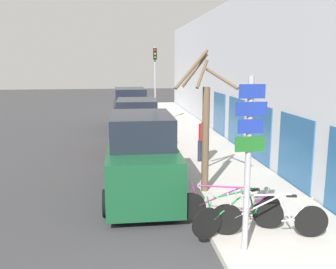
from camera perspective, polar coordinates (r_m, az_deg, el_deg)
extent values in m
plane|color=#333335|center=(15.42, -4.22, -3.08)|extent=(80.00, 80.00, 0.00)
cube|color=#ADA89E|center=(18.43, 3.33, -0.51)|extent=(3.20, 32.00, 0.15)
cube|color=#B2B7C1|center=(18.49, 8.84, 9.33)|extent=(0.20, 32.00, 6.50)
cube|color=#26598C|center=(11.56, 18.73, -2.36)|extent=(0.03, 2.08, 2.06)
cube|color=#26598C|center=(14.04, 13.76, 0.18)|extent=(0.03, 2.08, 2.06)
cube|color=#26598C|center=(16.61, 10.30, 1.95)|extent=(0.03, 2.08, 2.06)
cube|color=#26598C|center=(19.24, 7.78, 3.23)|extent=(0.03, 2.08, 2.06)
cylinder|color=#939399|center=(7.13, 12.06, -4.77)|extent=(0.11, 0.11, 3.34)
cube|color=navy|center=(6.82, 12.71, 6.44)|extent=(0.48, 0.02, 0.25)
cube|color=navy|center=(6.85, 12.60, 3.83)|extent=(0.58, 0.02, 0.25)
cube|color=navy|center=(6.90, 12.49, 1.24)|extent=(0.48, 0.02, 0.25)
cube|color=#19591E|center=(6.96, 12.38, -1.44)|extent=(0.56, 0.02, 0.28)
cylinder|color=black|center=(8.10, 8.92, -12.70)|extent=(0.68, 0.16, 0.68)
cylinder|color=black|center=(8.45, 20.99, -12.29)|extent=(0.68, 0.16, 0.68)
cylinder|color=#B7B7BC|center=(8.07, 13.67, -10.55)|extent=(0.96, 0.22, 0.56)
cylinder|color=#B7B7BC|center=(8.01, 14.36, -8.94)|extent=(1.12, 0.25, 0.09)
cylinder|color=#B7B7BC|center=(8.20, 17.60, -10.60)|extent=(0.21, 0.07, 0.49)
cylinder|color=#B7B7BC|center=(8.36, 18.97, -12.23)|extent=(0.60, 0.14, 0.08)
cylinder|color=#B7B7BC|center=(8.29, 19.66, -10.68)|extent=(0.45, 0.11, 0.55)
cylinder|color=#B7B7BC|center=(8.00, 9.61, -10.78)|extent=(0.21, 0.07, 0.59)
cube|color=black|center=(8.14, 18.31, -8.88)|extent=(0.21, 0.12, 0.04)
cylinder|color=#99999E|center=(7.91, 10.31, -8.82)|extent=(0.11, 0.44, 0.02)
cylinder|color=black|center=(7.89, 5.90, -13.34)|extent=(0.65, 0.24, 0.67)
cylinder|color=black|center=(8.76, 15.06, -11.12)|extent=(0.65, 0.24, 0.67)
cylinder|color=#197233|center=(8.07, 9.65, -10.45)|extent=(0.87, 0.31, 0.55)
cylinder|color=#197233|center=(8.03, 10.18, -8.78)|extent=(1.00, 0.35, 0.09)
cylinder|color=#197233|center=(8.37, 12.61, -9.95)|extent=(0.20, 0.09, 0.48)
cylinder|color=#197233|center=(8.58, 13.61, -11.34)|extent=(0.54, 0.20, 0.08)
cylinder|color=#197233|center=(8.55, 14.11, -9.76)|extent=(0.41, 0.16, 0.54)
cylinder|color=#197233|center=(7.81, 6.46, -11.30)|extent=(0.19, 0.09, 0.58)
cube|color=black|center=(8.33, 13.13, -8.20)|extent=(0.21, 0.14, 0.04)
cylinder|color=#99999E|center=(7.75, 7.01, -9.23)|extent=(0.16, 0.43, 0.02)
cylinder|color=black|center=(8.72, 3.66, -10.90)|extent=(0.62, 0.29, 0.66)
cylinder|color=black|center=(8.59, 14.99, -11.63)|extent=(0.62, 0.29, 0.66)
cylinder|color=#8C1E72|center=(8.52, 7.91, -9.32)|extent=(0.89, 0.40, 0.54)
cylinder|color=#8C1E72|center=(8.44, 8.52, -7.88)|extent=(1.03, 0.45, 0.09)
cylinder|color=#8C1E72|center=(8.49, 11.63, -9.70)|extent=(0.20, 0.11, 0.48)
cylinder|color=#8C1E72|center=(8.58, 12.99, -11.38)|extent=(0.56, 0.25, 0.08)
cylinder|color=#8C1E72|center=(8.49, 13.64, -9.96)|extent=(0.42, 0.20, 0.53)
cylinder|color=#8C1E72|center=(8.61, 4.24, -9.21)|extent=(0.20, 0.11, 0.57)
cube|color=black|center=(8.40, 12.27, -8.13)|extent=(0.22, 0.15, 0.04)
cylinder|color=#99999E|center=(8.50, 4.83, -7.47)|extent=(0.19, 0.42, 0.02)
cube|color=#144728|center=(10.67, -4.09, -4.70)|extent=(1.89, 4.79, 1.33)
cube|color=black|center=(10.25, -4.12, 0.83)|extent=(1.68, 2.50, 0.82)
cylinder|color=black|center=(12.23, -8.70, -5.28)|extent=(0.23, 0.67, 0.67)
cylinder|color=black|center=(12.30, -0.13, -5.06)|extent=(0.23, 0.67, 0.67)
cylinder|color=black|center=(9.43, -9.24, -10.26)|extent=(0.23, 0.67, 0.67)
cylinder|color=black|center=(9.52, 1.99, -9.91)|extent=(0.23, 0.67, 0.67)
cube|color=maroon|center=(15.80, -4.73, 0.28)|extent=(1.97, 4.30, 1.27)
cube|color=black|center=(15.47, -4.78, 3.91)|extent=(1.70, 2.27, 0.78)
cylinder|color=black|center=(17.19, -7.68, -0.57)|extent=(0.25, 0.66, 0.65)
cylinder|color=black|center=(17.20, -1.76, -0.48)|extent=(0.25, 0.66, 0.65)
cylinder|color=black|center=(14.64, -8.15, -2.60)|extent=(0.25, 0.66, 0.65)
cylinder|color=black|center=(14.65, -1.20, -2.49)|extent=(0.25, 0.66, 0.65)
cube|color=black|center=(21.32, -5.75, 3.15)|extent=(1.91, 4.70, 1.35)
cube|color=black|center=(21.02, -5.78, 5.97)|extent=(1.68, 2.46, 0.79)
cylinder|color=black|center=(22.79, -8.21, 2.27)|extent=(0.23, 0.68, 0.68)
cylinder|color=black|center=(22.88, -3.66, 2.39)|extent=(0.23, 0.68, 0.68)
cylinder|color=black|center=(19.94, -8.09, 1.04)|extent=(0.23, 0.68, 0.68)
cylinder|color=black|center=(20.04, -2.90, 1.18)|extent=(0.23, 0.68, 0.68)
cylinder|color=#1E2338|center=(13.83, 5.93, -2.45)|extent=(0.14, 0.14, 0.77)
cylinder|color=#1E2338|center=(13.76, 4.84, -2.51)|extent=(0.14, 0.14, 0.77)
cylinder|color=maroon|center=(13.65, 5.44, 0.35)|extent=(0.35, 0.35, 0.61)
sphere|color=tan|center=(13.58, 5.47, 2.05)|extent=(0.21, 0.21, 0.21)
cylinder|color=brown|center=(10.40, 5.73, -0.84)|extent=(0.20, 0.20, 2.92)
cylinder|color=brown|center=(9.91, 8.22, 8.44)|extent=(0.72, 0.83, 0.55)
cylinder|color=brown|center=(10.17, 4.08, 9.70)|extent=(0.72, 0.19, 0.92)
cylinder|color=brown|center=(9.95, 5.22, 9.17)|extent=(0.45, 0.52, 0.75)
cylinder|color=brown|center=(9.81, 3.63, 9.93)|extent=(1.03, 0.66, 1.02)
cylinder|color=#939399|center=(21.79, -1.99, 7.43)|extent=(0.10, 0.10, 4.50)
cube|color=black|center=(21.66, -1.99, 12.17)|extent=(0.20, 0.16, 0.64)
sphere|color=red|center=(21.58, -1.97, 12.71)|extent=(0.11, 0.11, 0.11)
sphere|color=orange|center=(21.57, -1.97, 12.18)|extent=(0.11, 0.11, 0.11)
sphere|color=green|center=(21.57, -1.96, 11.65)|extent=(0.11, 0.11, 0.11)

